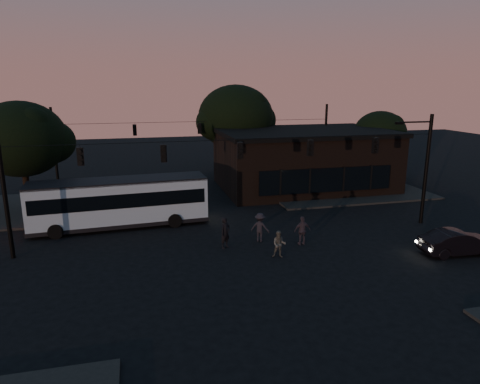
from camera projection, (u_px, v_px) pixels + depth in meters
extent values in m
plane|color=black|center=(258.00, 263.00, 23.03)|extent=(120.00, 120.00, 0.00)
cube|color=black|center=(341.00, 190.00, 39.00)|extent=(14.00, 10.00, 0.15)
cube|color=black|center=(33.00, 209.00, 32.94)|extent=(14.00, 10.00, 0.15)
cube|color=black|center=(303.00, 161.00, 39.59)|extent=(15.00, 10.00, 5.00)
cube|color=black|center=(304.00, 132.00, 38.94)|extent=(15.40, 10.40, 0.40)
cube|color=black|center=(327.00, 180.00, 34.94)|extent=(11.50, 0.18, 2.00)
cylinder|color=black|center=(236.00, 158.00, 44.20)|extent=(0.44, 0.44, 4.00)
ellipsoid|color=black|center=(236.00, 117.00, 43.18)|extent=(7.60, 7.60, 6.46)
cylinder|color=black|center=(377.00, 164.00, 43.82)|extent=(0.44, 0.44, 3.00)
ellipsoid|color=black|center=(380.00, 133.00, 43.05)|extent=(5.20, 5.20, 4.42)
cylinder|color=black|center=(27.00, 190.00, 31.58)|extent=(0.44, 0.44, 3.60)
ellipsoid|color=black|center=(21.00, 139.00, 30.66)|extent=(6.40, 6.40, 5.44)
cylinder|color=black|center=(4.00, 193.00, 22.86)|extent=(0.24, 0.24, 7.50)
cylinder|color=black|center=(426.00, 170.00, 28.92)|extent=(0.24, 0.24, 7.50)
cylinder|color=black|center=(240.00, 140.00, 25.30)|extent=(26.00, 0.03, 0.03)
cube|color=black|center=(80.00, 156.00, 23.36)|extent=(0.34, 0.30, 1.00)
cube|color=black|center=(164.00, 153.00, 24.41)|extent=(0.34, 0.30, 1.00)
cube|color=black|center=(240.00, 151.00, 25.45)|extent=(0.34, 0.30, 1.00)
cube|color=black|center=(310.00, 148.00, 26.50)|extent=(0.34, 0.30, 1.00)
cube|color=black|center=(375.00, 146.00, 27.55)|extent=(0.34, 0.30, 1.00)
cylinder|color=black|center=(55.00, 150.00, 37.93)|extent=(0.24, 0.24, 7.50)
cylinder|color=black|center=(325.00, 141.00, 43.99)|extent=(0.24, 0.24, 7.50)
cylinder|color=black|center=(199.00, 122.00, 40.41)|extent=(26.00, 0.03, 0.03)
cube|color=black|center=(135.00, 130.00, 39.17)|extent=(0.34, 0.30, 1.00)
cube|color=black|center=(200.00, 128.00, 40.57)|extent=(0.34, 0.30, 1.00)
cube|color=black|center=(260.00, 127.00, 41.97)|extent=(0.34, 0.30, 1.00)
cube|color=#A3BBCF|center=(120.00, 200.00, 28.65)|extent=(11.62, 3.32, 2.71)
cube|color=black|center=(120.00, 197.00, 28.59)|extent=(11.16, 3.33, 0.94)
cube|color=black|center=(119.00, 181.00, 28.32)|extent=(11.62, 3.32, 0.16)
cube|color=black|center=(121.00, 221.00, 29.00)|extent=(11.72, 3.39, 0.26)
cylinder|color=black|center=(55.00, 232.00, 26.60)|extent=(0.95, 0.32, 0.94)
cylinder|color=black|center=(59.00, 220.00, 29.02)|extent=(0.95, 0.32, 0.94)
cylinder|color=black|center=(175.00, 221.00, 28.77)|extent=(0.95, 0.32, 0.94)
cylinder|color=black|center=(169.00, 210.00, 31.19)|extent=(0.95, 0.32, 0.94)
imported|color=black|center=(458.00, 242.00, 24.15)|extent=(4.36, 1.77, 1.41)
imported|color=black|center=(225.00, 233.00, 25.04)|extent=(0.81, 0.75, 1.87)
imported|color=#4E4E47|center=(279.00, 244.00, 23.68)|extent=(0.90, 0.80, 1.54)
imported|color=#382E38|center=(302.00, 231.00, 25.57)|extent=(1.05, 0.46, 1.76)
imported|color=black|center=(260.00, 227.00, 26.11)|extent=(1.34, 1.17, 1.79)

